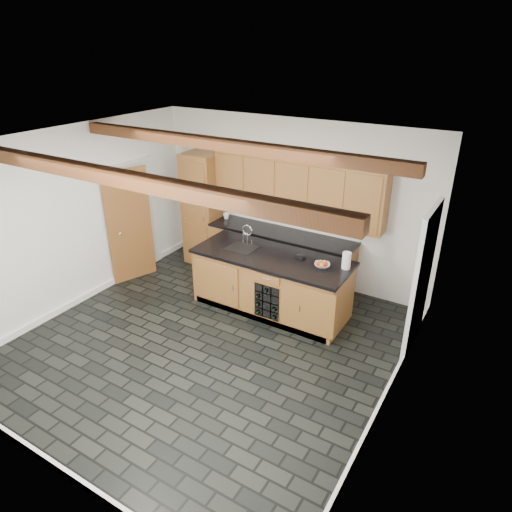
{
  "coord_description": "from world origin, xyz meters",
  "views": [
    {
      "loc": [
        3.33,
        -4.19,
        3.91
      ],
      "look_at": [
        0.32,
        0.8,
        1.13
      ],
      "focal_mm": 32.0,
      "sensor_mm": 36.0,
      "label": 1
    }
  ],
  "objects_px": {
    "island": "(271,283)",
    "fruit_bowl": "(322,265)",
    "kitchen_scale": "(300,256)",
    "paper_towel": "(346,261)"
  },
  "relations": [
    {
      "from": "island",
      "to": "fruit_bowl",
      "type": "bearing_deg",
      "value": 4.52
    },
    {
      "from": "island",
      "to": "fruit_bowl",
      "type": "relative_size",
      "value": 11.15
    },
    {
      "from": "kitchen_scale",
      "to": "island",
      "type": "bearing_deg",
      "value": -143.26
    },
    {
      "from": "fruit_bowl",
      "to": "paper_towel",
      "type": "bearing_deg",
      "value": 23.22
    },
    {
      "from": "fruit_bowl",
      "to": "paper_towel",
      "type": "distance_m",
      "value": 0.35
    },
    {
      "from": "island",
      "to": "paper_towel",
      "type": "relative_size",
      "value": 9.93
    },
    {
      "from": "island",
      "to": "kitchen_scale",
      "type": "relative_size",
      "value": 14.66
    },
    {
      "from": "island",
      "to": "paper_towel",
      "type": "distance_m",
      "value": 1.28
    },
    {
      "from": "island",
      "to": "kitchen_scale",
      "type": "distance_m",
      "value": 0.65
    },
    {
      "from": "island",
      "to": "fruit_bowl",
      "type": "xyz_separation_m",
      "value": [
        0.8,
        0.06,
        0.49
      ]
    }
  ]
}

